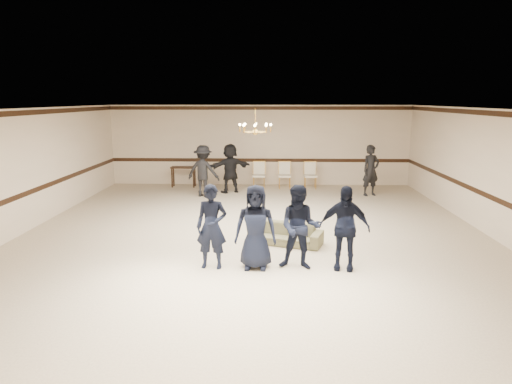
# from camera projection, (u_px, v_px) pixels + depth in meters

# --- Properties ---
(room) EXTENTS (12.01, 14.01, 3.21)m
(room) POSITION_uv_depth(u_px,v_px,m) (254.00, 172.00, 11.82)
(room) COLOR beige
(room) RESTS_ON ground
(chair_rail) EXTENTS (12.00, 0.02, 0.14)m
(chair_rail) POSITION_uv_depth(u_px,v_px,m) (260.00, 160.00, 18.78)
(chair_rail) COLOR black
(chair_rail) RESTS_ON wall_back
(crown_molding) EXTENTS (12.00, 0.02, 0.14)m
(crown_molding) POSITION_uv_depth(u_px,v_px,m) (260.00, 108.00, 18.37)
(crown_molding) COLOR black
(crown_molding) RESTS_ON wall_back
(chandelier) EXTENTS (0.94, 0.94, 0.89)m
(chandelier) POSITION_uv_depth(u_px,v_px,m) (255.00, 120.00, 12.55)
(chandelier) COLOR gold
(chandelier) RESTS_ON ceiling
(boy_a) EXTENTS (0.67, 0.47, 1.75)m
(boy_a) POSITION_uv_depth(u_px,v_px,m) (212.00, 227.00, 9.48)
(boy_a) COLOR black
(boy_a) RESTS_ON floor
(boy_b) EXTENTS (0.88, 0.60, 1.75)m
(boy_b) POSITION_uv_depth(u_px,v_px,m) (256.00, 227.00, 9.45)
(boy_b) COLOR black
(boy_b) RESTS_ON floor
(boy_c) EXTENTS (0.94, 0.79, 1.75)m
(boy_c) POSITION_uv_depth(u_px,v_px,m) (300.00, 227.00, 9.43)
(boy_c) COLOR black
(boy_c) RESTS_ON floor
(boy_d) EXTENTS (1.09, 0.62, 1.75)m
(boy_d) POSITION_uv_depth(u_px,v_px,m) (344.00, 228.00, 9.40)
(boy_d) COLOR black
(boy_d) RESTS_ON floor
(settee) EXTENTS (1.83, 1.18, 0.50)m
(settee) POSITION_uv_depth(u_px,v_px,m) (286.00, 234.00, 11.16)
(settee) COLOR #6B6A47
(settee) RESTS_ON floor
(adult_left) EXTENTS (1.32, 0.97, 1.83)m
(adult_left) POSITION_uv_depth(u_px,v_px,m) (203.00, 171.00, 16.52)
(adult_left) COLOR black
(adult_left) RESTS_ON floor
(adult_mid) EXTENTS (1.77, 1.20, 1.83)m
(adult_mid) POSITION_uv_depth(u_px,v_px,m) (230.00, 168.00, 17.18)
(adult_mid) COLOR black
(adult_mid) RESTS_ON floor
(adult_right) EXTENTS (0.79, 0.67, 1.83)m
(adult_right) POSITION_uv_depth(u_px,v_px,m) (371.00, 170.00, 16.64)
(adult_right) COLOR black
(adult_right) RESTS_ON floor
(banquet_chair_left) EXTENTS (0.50, 0.50, 1.02)m
(banquet_chair_left) POSITION_uv_depth(u_px,v_px,m) (259.00, 175.00, 18.09)
(banquet_chair_left) COLOR #EFE5C9
(banquet_chair_left) RESTS_ON floor
(banquet_chair_mid) EXTENTS (0.49, 0.49, 1.02)m
(banquet_chair_mid) POSITION_uv_depth(u_px,v_px,m) (285.00, 175.00, 18.06)
(banquet_chair_mid) COLOR #EFE5C9
(banquet_chair_mid) RESTS_ON floor
(banquet_chair_right) EXTENTS (0.52, 0.52, 1.02)m
(banquet_chair_right) POSITION_uv_depth(u_px,v_px,m) (310.00, 176.00, 18.03)
(banquet_chair_right) COLOR #EFE5C9
(banquet_chair_right) RESTS_ON floor
(console_table) EXTENTS (0.98, 0.44, 0.81)m
(console_table) POSITION_uv_depth(u_px,v_px,m) (184.00, 177.00, 18.40)
(console_table) COLOR black
(console_table) RESTS_ON floor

